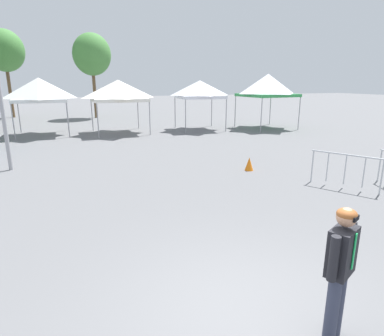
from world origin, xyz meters
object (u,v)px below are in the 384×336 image
object	(u,v)px
canopy_tent_behind_right	(200,89)
crowd_barrier_mid_lot	(346,164)
tree_behind_tents_left	(92,55)
traffic_cone_lot_center	(249,164)
canopy_tent_right_of_center	(268,85)
tree_behind_tents_center	(4,51)
canopy_tent_left_of_center	(118,91)
canopy_tent_center	(39,90)
person_foreground	(340,265)

from	to	relation	value
canopy_tent_behind_right	crowd_barrier_mid_lot	bearing A→B (deg)	-92.37
tree_behind_tents_left	crowd_barrier_mid_lot	bearing A→B (deg)	-77.10
traffic_cone_lot_center	canopy_tent_behind_right	bearing A→B (deg)	77.97
canopy_tent_right_of_center	traffic_cone_lot_center	size ratio (longest dim) A/B	7.54
canopy_tent_behind_right	tree_behind_tents_center	distance (m)	18.77
tree_behind_tents_left	traffic_cone_lot_center	distance (m)	21.75
tree_behind_tents_left	canopy_tent_left_of_center	bearing A→B (deg)	-86.19
tree_behind_tents_left	tree_behind_tents_center	distance (m)	7.64
canopy_tent_center	canopy_tent_behind_right	bearing A→B (deg)	-6.76
canopy_tent_center	person_foreground	bearing A→B (deg)	-76.97
person_foreground	crowd_barrier_mid_lot	bearing A→B (deg)	43.99
person_foreground	crowd_barrier_mid_lot	xyz separation A→B (m)	(4.84, 4.67, -0.28)
tree_behind_tents_center	traffic_cone_lot_center	bearing A→B (deg)	-65.38
tree_behind_tents_left	crowd_barrier_mid_lot	size ratio (longest dim) A/B	3.94
canopy_tent_behind_right	canopy_tent_left_of_center	bearing A→B (deg)	176.03
canopy_tent_left_of_center	canopy_tent_behind_right	distance (m)	5.31
canopy_tent_center	canopy_tent_left_of_center	xyz separation A→B (m)	(4.52, -0.80, -0.07)
canopy_tent_center	canopy_tent_behind_right	xyz separation A→B (m)	(9.82, -1.16, -0.03)
canopy_tent_right_of_center	tree_behind_tents_center	distance (m)	22.80
canopy_tent_left_of_center	crowd_barrier_mid_lot	bearing A→B (deg)	-70.85
tree_behind_tents_center	crowd_barrier_mid_lot	xyz separation A→B (m)	(12.51, -26.44, -5.00)
canopy_tent_behind_right	canopy_tent_center	bearing A→B (deg)	173.24
tree_behind_tents_center	traffic_cone_lot_center	world-z (taller)	tree_behind_tents_center
canopy_tent_center	canopy_tent_behind_right	world-z (taller)	canopy_tent_center
canopy_tent_right_of_center	tree_behind_tents_center	bearing A→B (deg)	141.34
canopy_tent_behind_right	person_foreground	xyz separation A→B (m)	(-5.39, -17.99, -1.64)
canopy_tent_left_of_center	person_foreground	size ratio (longest dim) A/B	1.87
crowd_barrier_mid_lot	traffic_cone_lot_center	world-z (taller)	crowd_barrier_mid_lot
canopy_tent_behind_right	person_foreground	size ratio (longest dim) A/B	1.83
canopy_tent_behind_right	traffic_cone_lot_center	size ratio (longest dim) A/B	6.66
tree_behind_tents_left	person_foreground	bearing A→B (deg)	-88.84
person_foreground	canopy_tent_behind_right	bearing A→B (deg)	73.32
canopy_tent_behind_right	person_foreground	distance (m)	18.85
tree_behind_tents_left	crowd_barrier_mid_lot	xyz separation A→B (m)	(5.41, -23.63, -4.67)
canopy_tent_behind_right	traffic_cone_lot_center	xyz separation A→B (m)	(-2.23, -10.48, -2.43)
canopy_tent_left_of_center	canopy_tent_right_of_center	world-z (taller)	canopy_tent_right_of_center
canopy_tent_behind_right	crowd_barrier_mid_lot	distance (m)	13.46
canopy_tent_left_of_center	canopy_tent_center	bearing A→B (deg)	170.00
canopy_tent_left_of_center	tree_behind_tents_left	bearing A→B (deg)	93.81
canopy_tent_behind_right	canopy_tent_right_of_center	distance (m)	4.73
canopy_tent_center	traffic_cone_lot_center	bearing A→B (deg)	-56.92
tree_behind_tents_left	tree_behind_tents_center	bearing A→B (deg)	158.35
tree_behind_tents_center	crowd_barrier_mid_lot	world-z (taller)	tree_behind_tents_center
canopy_tent_behind_right	tree_behind_tents_center	xyz separation A→B (m)	(-13.06, 13.13, 3.08)
canopy_tent_left_of_center	traffic_cone_lot_center	world-z (taller)	canopy_tent_left_of_center
canopy_tent_behind_right	crowd_barrier_mid_lot	xyz separation A→B (m)	(-0.55, -13.31, -1.92)
person_foreground	crowd_barrier_mid_lot	distance (m)	6.73
canopy_tent_right_of_center	crowd_barrier_mid_lot	distance (m)	13.52
canopy_tent_right_of_center	canopy_tent_left_of_center	bearing A→B (deg)	172.12
crowd_barrier_mid_lot	traffic_cone_lot_center	xyz separation A→B (m)	(-1.68, 2.83, -0.51)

